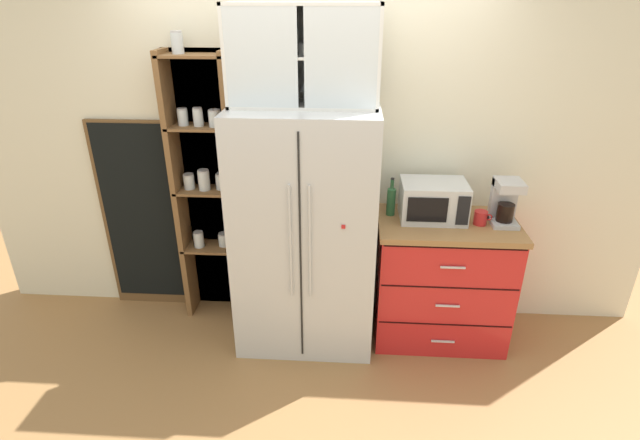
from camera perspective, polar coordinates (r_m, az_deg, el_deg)
ground_plane at (r=3.77m, az=-1.57°, el=-13.10°), size 10.73×10.73×0.00m
wall_back_cream at (r=3.53m, az=-1.21°, el=7.64°), size 5.03×0.10×2.55m
refrigerator at (r=3.32m, az=-1.72°, el=-1.29°), size 0.95×0.70×1.71m
pantry_shelf_column at (r=3.64m, az=-13.11°, el=3.93°), size 0.50×0.26×2.13m
counter_cabinet at (r=3.61m, az=14.15°, el=-6.85°), size 0.95×0.60×0.94m
microwave at (r=3.36m, az=13.26°, el=2.27°), size 0.44×0.33×0.26m
coffee_maker at (r=3.43m, az=21.12°, el=2.09°), size 0.17×0.20×0.31m
mug_red at (r=3.39m, az=18.52°, el=0.26°), size 0.12×0.09×0.09m
bottle_green at (r=3.37m, az=8.45°, el=2.51°), size 0.06×0.06×0.27m
upper_cabinet at (r=3.04m, az=-1.93°, el=18.91°), size 0.91×0.32×0.59m
chalkboard_menu at (r=3.97m, az=-20.48°, el=0.28°), size 0.60×0.04×1.53m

